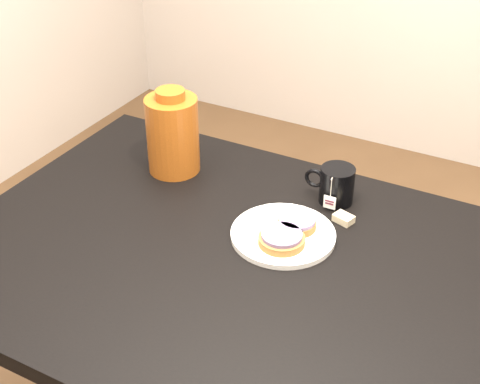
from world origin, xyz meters
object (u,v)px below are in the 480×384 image
at_px(bagel_back, 297,223).
at_px(teabag_pouch, 344,218).
at_px(plate, 283,234).
at_px(table, 263,295).
at_px(bagel_package, 173,134).
at_px(bagel_front, 282,239).
at_px(mug, 336,185).

distance_m(bagel_back, teabag_pouch, 0.12).
relative_size(plate, bagel_back, 2.36).
xyz_separation_m(table, bagel_package, (-0.39, 0.25, 0.19)).
bearing_deg(bagel_front, mug, 81.47).
relative_size(table, bagel_front, 9.59).
xyz_separation_m(bagel_back, teabag_pouch, (0.08, 0.09, -0.02)).
bearing_deg(bagel_back, bagel_front, -94.16).
bearing_deg(mug, bagel_front, -100.74).
xyz_separation_m(mug, teabag_pouch, (0.05, -0.07, -0.04)).
xyz_separation_m(bagel_front, bagel_package, (-0.39, 0.18, 0.08)).
bearing_deg(plate, mug, 75.91).
bearing_deg(bagel_package, bagel_front, -24.08).
xyz_separation_m(table, bagel_front, (0.01, 0.07, 0.11)).
distance_m(plate, bagel_back, 0.04).
relative_size(plate, bagel_package, 1.05).
xyz_separation_m(bagel_front, mug, (0.03, 0.23, 0.02)).
xyz_separation_m(table, plate, (-0.01, 0.11, 0.09)).
xyz_separation_m(bagel_back, bagel_front, (-0.01, -0.07, -0.00)).
bearing_deg(plate, bagel_front, -70.22).
relative_size(teabag_pouch, bagel_package, 0.20).
height_order(bagel_back, bagel_front, same).
relative_size(bagel_front, mug, 1.16).
bearing_deg(bagel_package, mug, 7.45).
xyz_separation_m(bagel_back, bagel_package, (-0.40, 0.11, 0.08)).
distance_m(mug, bagel_package, 0.44).
relative_size(mug, bagel_package, 0.56).
xyz_separation_m(plate, bagel_package, (-0.38, 0.14, 0.10)).
height_order(bagel_front, mug, mug).
bearing_deg(mug, plate, -106.31).
bearing_deg(teabag_pouch, mug, 124.72).
bearing_deg(plate, teabag_pouch, 50.78).
bearing_deg(mug, teabag_pouch, -57.50).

